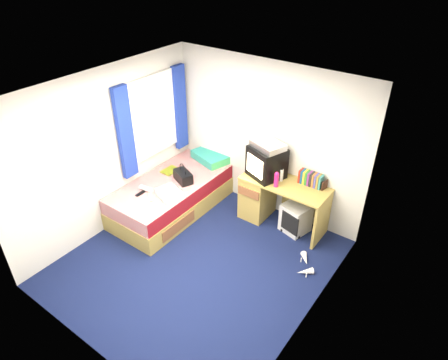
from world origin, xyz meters
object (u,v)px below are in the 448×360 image
Objects in this scene: crt_tv at (267,162)px; storage_cube at (296,218)px; picture_frame at (325,185)px; colour_swatch_fan at (151,197)px; white_heels at (305,265)px; vcr at (268,145)px; bed at (171,196)px; aerosol_can at (281,175)px; handbag at (183,176)px; pillow at (210,157)px; pink_water_bottle at (276,180)px; magazine at (170,171)px; towel at (169,193)px; water_bottle at (146,189)px; remote_control at (140,193)px; desk at (268,196)px.

storage_cube is at bearing 17.87° from crt_tv.
colour_swatch_fan is at bearing -132.54° from picture_frame.
colour_swatch_fan reaches higher than white_heels.
bed is at bearing -130.71° from vcr.
aerosol_can is 0.49× the size of handbag.
bed is 0.97m from pillow.
pink_water_bottle reaches higher than magazine.
handbag is 0.63m from colour_swatch_fan.
colour_swatch_fan is (-0.21, -0.18, -0.05)m from towel.
water_bottle is at bearing -81.26° from magazine.
desk is at bearing 41.32° from remote_control.
colour_swatch_fan reaches higher than storage_cube.
pillow is 1.60× the size of handbag.
white_heels is at bearing 10.76° from towel.
pillow is 2.05m from picture_frame.
pillow is at bearing 98.32° from towel.
handbag is (-1.12, -0.61, -0.63)m from vcr.
bed is 1.98m from storage_cube.
vcr is (1.27, 0.74, 0.99)m from bed.
handbag is at bearing 104.26° from towel.
handbag is 1.74× the size of colour_swatch_fan.
aerosol_can is 0.57× the size of towel.
picture_frame is 0.66× the size of pink_water_bottle.
storage_cube is 1.37× the size of towel.
magazine is at bearing 176.51° from white_heels.
bed is 4.42× the size of storage_cube.
remote_control is (-1.66, -1.26, -0.29)m from aerosol_can.
water_bottle reaches higher than magazine.
desk is at bearing 43.76° from colour_swatch_fan.
towel is at bearing -48.37° from magazine.
bed is at bearing -144.60° from storage_cube.
aerosol_can is (1.53, 0.75, 0.58)m from bed.
desk is 6.87× the size of aerosol_can.
vcr is 1.04× the size of white_heels.
handbag is (-1.98, -0.77, -0.19)m from picture_frame.
vcr is at bearing -178.25° from aerosol_can.
pink_water_bottle is 1.95m from water_bottle.
aerosol_can is at bearing 140.50° from white_heels.
bed is 1.53m from desk.
towel is (-1.01, -1.04, -0.39)m from crt_tv.
magazine is (-1.49, -0.50, -0.44)m from crt_tv.
water_bottle is (-1.97, -1.11, 0.35)m from storage_cube.
bed is 1.78m from vcr.
pillow is 1.04× the size of crt_tv.
remote_control is at bearing -119.06° from vcr.
desk is 1.51m from towel.
picture_frame is 0.42× the size of towel.
pink_water_bottle is 0.76× the size of magazine.
crt_tv is 1.54× the size of handbag.
pink_water_bottle is 1.12× the size of aerosol_can.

